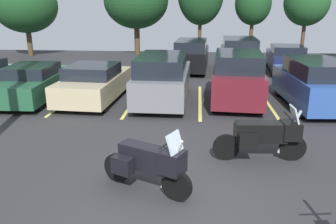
{
  "coord_description": "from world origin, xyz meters",
  "views": [
    {
      "loc": [
        0.47,
        -6.07,
        3.79
      ],
      "look_at": [
        -0.32,
        3.26,
        0.84
      ],
      "focal_mm": 37.5,
      "sensor_mm": 36.0,
      "label": 1
    }
  ],
  "objects_px": {
    "motorcycle_touring": "(149,162)",
    "car_far_navy": "(286,59)",
    "car_green": "(35,82)",
    "car_blue": "(313,84)",
    "car_far_tan": "(239,55)",
    "car_far_black": "(192,55)",
    "car_champagne": "(94,83)",
    "car_grey": "(163,78)",
    "motorcycle_second": "(264,135)",
    "car_maroon": "(237,78)"
  },
  "relations": [
    {
      "from": "car_far_navy",
      "to": "car_green",
      "type": "bearing_deg",
      "value": -149.48
    },
    {
      "from": "car_maroon",
      "to": "car_far_navy",
      "type": "height_order",
      "value": "car_maroon"
    },
    {
      "from": "car_grey",
      "to": "car_blue",
      "type": "xyz_separation_m",
      "value": [
        5.62,
        -0.21,
        -0.05
      ]
    },
    {
      "from": "car_champagne",
      "to": "car_grey",
      "type": "height_order",
      "value": "car_grey"
    },
    {
      "from": "motorcycle_touring",
      "to": "car_green",
      "type": "bearing_deg",
      "value": 129.01
    },
    {
      "from": "car_green",
      "to": "car_grey",
      "type": "height_order",
      "value": "car_grey"
    },
    {
      "from": "car_champagne",
      "to": "car_blue",
      "type": "height_order",
      "value": "car_blue"
    },
    {
      "from": "car_far_black",
      "to": "car_far_navy",
      "type": "height_order",
      "value": "car_far_black"
    },
    {
      "from": "motorcycle_touring",
      "to": "car_green",
      "type": "xyz_separation_m",
      "value": [
        -5.59,
        6.9,
        0.03
      ]
    },
    {
      "from": "car_far_navy",
      "to": "car_far_black",
      "type": "bearing_deg",
      "value": -179.14
    },
    {
      "from": "motorcycle_second",
      "to": "car_far_tan",
      "type": "height_order",
      "value": "car_far_tan"
    },
    {
      "from": "car_champagne",
      "to": "car_far_tan",
      "type": "distance_m",
      "value": 9.21
    },
    {
      "from": "car_champagne",
      "to": "car_far_tan",
      "type": "height_order",
      "value": "car_far_tan"
    },
    {
      "from": "motorcycle_touring",
      "to": "car_grey",
      "type": "xyz_separation_m",
      "value": [
        -0.38,
        6.92,
        0.28
      ]
    },
    {
      "from": "car_far_tan",
      "to": "motorcycle_touring",
      "type": "bearing_deg",
      "value": -103.51
    },
    {
      "from": "car_green",
      "to": "car_far_navy",
      "type": "distance_m",
      "value": 13.34
    },
    {
      "from": "car_far_tan",
      "to": "car_far_navy",
      "type": "distance_m",
      "value": 2.66
    },
    {
      "from": "motorcycle_second",
      "to": "car_blue",
      "type": "relative_size",
      "value": 0.52
    },
    {
      "from": "car_grey",
      "to": "car_champagne",
      "type": "bearing_deg",
      "value": -179.43
    },
    {
      "from": "car_champagne",
      "to": "car_grey",
      "type": "xyz_separation_m",
      "value": [
        2.74,
        0.03,
        0.23
      ]
    },
    {
      "from": "motorcycle_second",
      "to": "car_far_black",
      "type": "height_order",
      "value": "car_far_black"
    },
    {
      "from": "motorcycle_second",
      "to": "car_green",
      "type": "height_order",
      "value": "car_green"
    },
    {
      "from": "car_blue",
      "to": "motorcycle_second",
      "type": "bearing_deg",
      "value": -117.84
    },
    {
      "from": "car_far_black",
      "to": "car_far_navy",
      "type": "distance_m",
      "value": 5.31
    },
    {
      "from": "car_far_black",
      "to": "car_far_tan",
      "type": "xyz_separation_m",
      "value": [
        2.65,
        -0.07,
        0.05
      ]
    },
    {
      "from": "car_blue",
      "to": "car_far_navy",
      "type": "bearing_deg",
      "value": 84.57
    },
    {
      "from": "car_grey",
      "to": "car_green",
      "type": "bearing_deg",
      "value": -179.79
    },
    {
      "from": "motorcycle_second",
      "to": "car_far_tan",
      "type": "relative_size",
      "value": 0.52
    },
    {
      "from": "motorcycle_second",
      "to": "car_blue",
      "type": "bearing_deg",
      "value": 62.16
    },
    {
      "from": "car_blue",
      "to": "car_far_tan",
      "type": "distance_m",
      "value": 7.1
    },
    {
      "from": "motorcycle_second",
      "to": "car_maroon",
      "type": "distance_m",
      "value": 5.28
    },
    {
      "from": "car_far_black",
      "to": "car_champagne",
      "type": "bearing_deg",
      "value": -119.04
    },
    {
      "from": "motorcycle_second",
      "to": "car_far_navy",
      "type": "height_order",
      "value": "car_far_navy"
    },
    {
      "from": "car_green",
      "to": "car_far_tan",
      "type": "xyz_separation_m",
      "value": [
        8.84,
        6.63,
        0.26
      ]
    },
    {
      "from": "car_far_navy",
      "to": "car_maroon",
      "type": "bearing_deg",
      "value": -117.13
    },
    {
      "from": "car_far_black",
      "to": "car_far_navy",
      "type": "bearing_deg",
      "value": 0.86
    },
    {
      "from": "car_maroon",
      "to": "car_far_black",
      "type": "height_order",
      "value": "car_maroon"
    },
    {
      "from": "car_green",
      "to": "car_blue",
      "type": "height_order",
      "value": "car_blue"
    },
    {
      "from": "motorcycle_touring",
      "to": "car_champagne",
      "type": "bearing_deg",
      "value": 114.38
    },
    {
      "from": "car_green",
      "to": "motorcycle_touring",
      "type": "bearing_deg",
      "value": -50.99
    },
    {
      "from": "motorcycle_touring",
      "to": "car_blue",
      "type": "bearing_deg",
      "value": 52.02
    },
    {
      "from": "car_grey",
      "to": "car_blue",
      "type": "height_order",
      "value": "car_grey"
    },
    {
      "from": "motorcycle_touring",
      "to": "car_far_navy",
      "type": "height_order",
      "value": "car_far_navy"
    },
    {
      "from": "car_maroon",
      "to": "car_far_navy",
      "type": "xyz_separation_m",
      "value": [
        3.4,
        6.65,
        -0.24
      ]
    },
    {
      "from": "car_blue",
      "to": "motorcycle_touring",
      "type": "bearing_deg",
      "value": -127.98
    },
    {
      "from": "car_green",
      "to": "car_blue",
      "type": "bearing_deg",
      "value": -1.03
    },
    {
      "from": "motorcycle_second",
      "to": "car_far_tan",
      "type": "distance_m",
      "value": 11.78
    },
    {
      "from": "motorcycle_second",
      "to": "car_champagne",
      "type": "bearing_deg",
      "value": 138.29
    },
    {
      "from": "motorcycle_second",
      "to": "car_blue",
      "type": "xyz_separation_m",
      "value": [
        2.61,
        4.94,
        0.22
      ]
    },
    {
      "from": "motorcycle_touring",
      "to": "car_maroon",
      "type": "distance_m",
      "value": 7.47
    }
  ]
}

